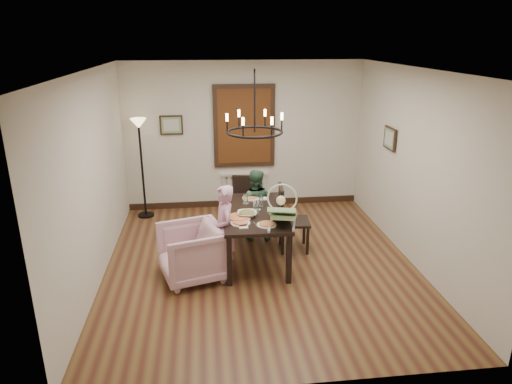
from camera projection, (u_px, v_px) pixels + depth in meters
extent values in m
cube|color=brown|center=(260.00, 264.00, 6.78)|extent=(4.50, 5.00, 0.01)
cube|color=white|center=(261.00, 70.00, 5.87)|extent=(4.50, 5.00, 0.01)
cube|color=beige|center=(244.00, 136.00, 8.67)|extent=(4.50, 0.01, 2.80)
cube|color=beige|center=(94.00, 179.00, 6.08)|extent=(0.01, 5.00, 2.80)
cube|color=beige|center=(415.00, 169.00, 6.57)|extent=(0.01, 5.00, 2.80)
cube|color=black|center=(255.00, 213.00, 6.71)|extent=(0.98, 1.68, 0.05)
cube|color=black|center=(229.00, 261.00, 6.09)|extent=(0.07, 0.07, 0.72)
cube|color=black|center=(227.00, 218.00, 7.53)|extent=(0.07, 0.07, 0.72)
cube|color=black|center=(289.00, 259.00, 6.15)|extent=(0.07, 0.07, 0.72)
cube|color=black|center=(275.00, 217.00, 7.59)|extent=(0.07, 0.07, 0.72)
imported|color=#D3A2B7|center=(192.00, 252.00, 6.28)|extent=(1.04, 1.03, 0.77)
imported|color=#D093AE|center=(224.00, 237.00, 6.38)|extent=(0.32, 0.43, 1.08)
imported|color=#34583F|center=(255.00, 211.00, 7.49)|extent=(0.54, 0.46, 0.99)
imported|color=white|center=(247.00, 214.00, 6.50)|extent=(0.33, 0.33, 0.08)
cylinder|color=tan|center=(238.00, 218.00, 6.41)|extent=(0.35, 0.35, 0.04)
cylinder|color=silver|center=(257.00, 209.00, 6.62)|extent=(0.06, 0.06, 0.12)
cube|color=#512E10|center=(244.00, 126.00, 8.57)|extent=(1.00, 0.03, 1.40)
cube|color=black|center=(171.00, 125.00, 8.41)|extent=(0.42, 0.03, 0.36)
cube|color=black|center=(390.00, 138.00, 7.33)|extent=(0.03, 0.42, 0.36)
torus|color=black|center=(255.00, 132.00, 6.32)|extent=(0.80, 0.80, 0.04)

